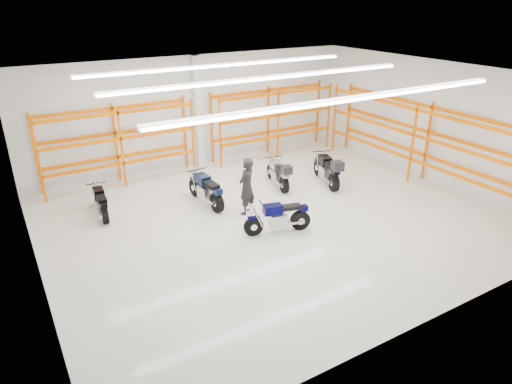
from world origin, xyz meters
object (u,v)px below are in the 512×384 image
motorcycle_main (280,218)px  motorcycle_back_a (101,203)px  motorcycle_back_c (279,174)px  motorcycle_back_d (328,170)px  structural_column (198,113)px  motorcycle_back_b (206,191)px  standing_man (247,186)px

motorcycle_main → motorcycle_back_a: 5.87m
motorcycle_back_c → motorcycle_back_d: motorcycle_back_d is taller
motorcycle_back_c → structural_column: size_ratio=0.47×
motorcycle_back_b → structural_column: (1.47, 3.76, 1.73)m
structural_column → motorcycle_back_b: bearing=-111.3°
standing_man → structural_column: structural_column is taller
motorcycle_back_a → standing_man: size_ratio=1.03×
motorcycle_main → standing_man: size_ratio=1.08×
motorcycle_back_d → structural_column: bearing=125.7°
motorcycle_back_c → motorcycle_back_d: bearing=-23.8°
motorcycle_main → motorcycle_back_c: motorcycle_back_c is taller
motorcycle_back_c → motorcycle_back_d: size_ratio=0.91×
motorcycle_back_d → structural_column: (-3.22, 4.48, 1.67)m
motorcycle_back_b → motorcycle_back_d: 4.74m
motorcycle_main → motorcycle_back_d: 4.24m
motorcycle_back_c → structural_column: 4.38m
motorcycle_back_b → motorcycle_back_c: bearing=0.7°
motorcycle_back_b → structural_column: bearing=68.7°
motorcycle_main → standing_man: (-0.23, 1.65, 0.47)m
motorcycle_back_b → motorcycle_back_d: bearing=-8.7°
motorcycle_back_a → motorcycle_back_c: bearing=-8.3°
motorcycle_back_a → motorcycle_back_b: size_ratio=0.87×
motorcycle_back_a → motorcycle_back_d: motorcycle_back_d is taller
motorcycle_back_b → structural_column: size_ratio=0.50×
standing_man → structural_column: (0.62, 5.04, 1.30)m
motorcycle_main → structural_column: size_ratio=0.46×
motorcycle_back_a → motorcycle_back_b: bearing=-16.1°
motorcycle_back_c → structural_column: structural_column is taller
motorcycle_back_a → motorcycle_main: bearing=-41.6°
motorcycle_back_c → standing_man: standing_man is taller
motorcycle_back_d → structural_column: size_ratio=0.52×
standing_man → structural_column: 5.24m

